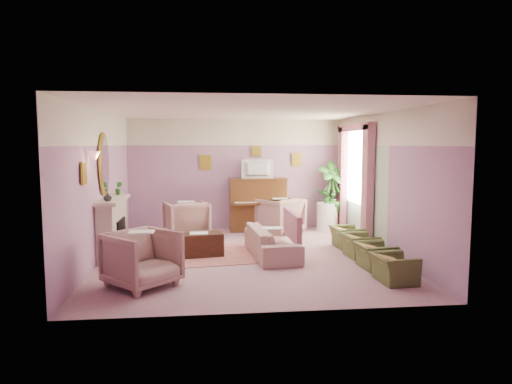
{
  "coord_description": "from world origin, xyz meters",
  "views": [
    {
      "loc": [
        -0.76,
        -8.68,
        2.18
      ],
      "look_at": [
        0.21,
        0.4,
        1.22
      ],
      "focal_mm": 32.0,
      "sensor_mm": 36.0,
      "label": 1
    }
  ],
  "objects": [
    {
      "name": "olive_chair_c",
      "position": [
        2.16,
        -0.28,
        0.3
      ],
      "size": [
        0.48,
        0.68,
        0.59
      ],
      "primitive_type": "imported",
      "color": "#4C572A",
      "rests_on": "floor"
    },
    {
      "name": "fire_ember",
      "position": [
        -2.45,
        0.2,
        0.22
      ],
      "size": [
        0.06,
        0.54,
        0.1
      ],
      "primitive_type": "cube",
      "color": "orange",
      "rests_on": "floor"
    },
    {
      "name": "piano_keyshelf",
      "position": [
        0.5,
        2.33,
        0.72
      ],
      "size": [
        1.3,
        0.12,
        0.06
      ],
      "primitive_type": "cube",
      "color": "#4A2913",
      "rests_on": "piano"
    },
    {
      "name": "wall_front",
      "position": [
        0.0,
        -3.0,
        1.4
      ],
      "size": [
        5.5,
        0.02,
        2.8
      ],
      "primitive_type": "cube",
      "color": "gray",
      "rests_on": "floor"
    },
    {
      "name": "print_back_left",
      "position": [
        -0.8,
        2.96,
        1.72
      ],
      "size": [
        0.3,
        0.03,
        0.38
      ],
      "primitive_type": "cube",
      "color": "gold",
      "rests_on": "wall_back"
    },
    {
      "name": "palm_pot",
      "position": [
        2.37,
        2.49,
        0.17
      ],
      "size": [
        0.34,
        0.34,
        0.34
      ],
      "primitive_type": "cylinder",
      "color": "#944F47",
      "rests_on": "floor"
    },
    {
      "name": "olive_chair_d",
      "position": [
        2.16,
        0.54,
        0.3
      ],
      "size": [
        0.48,
        0.68,
        0.59
      ],
      "primitive_type": "imported",
      "color": "#4C572A",
      "rests_on": "floor"
    },
    {
      "name": "ceiling",
      "position": [
        0.0,
        0.0,
        2.8
      ],
      "size": [
        5.5,
        6.0,
        0.01
      ],
      "primitive_type": "cube",
      "color": "white",
      "rests_on": "wall_back"
    },
    {
      "name": "side_plant_small",
      "position": [
        2.38,
        2.41,
        0.84
      ],
      "size": [
        0.16,
        0.16,
        0.28
      ],
      "primitive_type": "imported",
      "color": "#255A1D",
      "rests_on": "side_table"
    },
    {
      "name": "mantel_vase",
      "position": [
        -2.55,
        -0.3,
        1.23
      ],
      "size": [
        0.16,
        0.16,
        0.16
      ],
      "primitive_type": "imported",
      "color": "beige",
      "rests_on": "mantel_shelf"
    },
    {
      "name": "side_plant_big",
      "position": [
        2.26,
        2.51,
        0.87
      ],
      "size": [
        0.3,
        0.3,
        0.34
      ],
      "primitive_type": "imported",
      "color": "#255A1D",
      "rests_on": "side_table"
    },
    {
      "name": "mantel_plant",
      "position": [
        -2.55,
        0.75,
        1.29
      ],
      "size": [
        0.16,
        0.16,
        0.28
      ],
      "primitive_type": "imported",
      "color": "#255A1D",
      "rests_on": "mantel_shelf"
    },
    {
      "name": "wall_right",
      "position": [
        2.75,
        0.0,
        1.4
      ],
      "size": [
        0.02,
        6.0,
        2.8
      ],
      "primitive_type": "cube",
      "color": "gray",
      "rests_on": "floor"
    },
    {
      "name": "wall_back",
      "position": [
        0.0,
        3.0,
        1.4
      ],
      "size": [
        5.5,
        0.02,
        2.8
      ],
      "primitive_type": "cube",
      "color": "gray",
      "rests_on": "floor"
    },
    {
      "name": "hearth",
      "position": [
        -2.39,
        0.2,
        0.01
      ],
      "size": [
        0.55,
        1.5,
        0.02
      ],
      "primitive_type": "cube",
      "color": "#B9A68F",
      "rests_on": "floor"
    },
    {
      "name": "mirror_glass",
      "position": [
        -2.67,
        0.2,
        1.8
      ],
      "size": [
        0.01,
        0.6,
        1.06
      ],
      "primitive_type": "ellipsoid",
      "color": "white",
      "rests_on": "wall_left"
    },
    {
      "name": "floral_armchair_right",
      "position": [
        1.01,
        2.31,
        0.48
      ],
      "size": [
        0.92,
        0.92,
        0.96
      ],
      "primitive_type": "imported",
      "color": "#A57E73",
      "rests_on": "floor"
    },
    {
      "name": "floor",
      "position": [
        0.0,
        0.0,
        0.0
      ],
      "size": [
        5.5,
        6.0,
        0.01
      ],
      "primitive_type": "cube",
      "color": "gray",
      "rests_on": "ground"
    },
    {
      "name": "picture_rail_band",
      "position": [
        0.0,
        2.99,
        2.47
      ],
      "size": [
        5.5,
        0.01,
        0.65
      ],
      "primitive_type": "cube",
      "color": "beige",
      "rests_on": "wall_back"
    },
    {
      "name": "print_back_mid",
      "position": [
        0.5,
        2.96,
        2.0
      ],
      "size": [
        0.22,
        0.03,
        0.26
      ],
      "primitive_type": "cube",
      "color": "gold",
      "rests_on": "wall_back"
    },
    {
      "name": "print_back_right",
      "position": [
        1.55,
        2.96,
        1.78
      ],
      "size": [
        0.26,
        0.03,
        0.34
      ],
      "primitive_type": "cube",
      "color": "gold",
      "rests_on": "wall_back"
    },
    {
      "name": "sconce_shade",
      "position": [
        -2.62,
        -0.85,
        1.98
      ],
      "size": [
        0.2,
        0.2,
        0.16
      ],
      "primitive_type": "cone",
      "color": "#EA9381",
      "rests_on": "wall_left"
    },
    {
      "name": "television",
      "position": [
        0.5,
        2.63,
        1.6
      ],
      "size": [
        0.8,
        0.12,
        0.48
      ],
      "primitive_type": "imported",
      "color": "black",
      "rests_on": "piano"
    },
    {
      "name": "fireplace_surround",
      "position": [
        -2.59,
        0.2,
        0.55
      ],
      "size": [
        0.3,
        1.4,
        1.1
      ],
      "primitive_type": "cube",
      "color": "#B9A68F",
      "rests_on": "floor"
    },
    {
      "name": "fireplace_inset",
      "position": [
        -2.49,
        0.2,
        0.4
      ],
      "size": [
        0.18,
        0.72,
        0.68
      ],
      "primitive_type": "cube",
      "color": "black",
      "rests_on": "floor"
    },
    {
      "name": "olive_chair_b",
      "position": [
        2.16,
        -1.1,
        0.3
      ],
      "size": [
        0.48,
        0.68,
        0.59
      ],
      "primitive_type": "imported",
      "color": "#4C572A",
      "rests_on": "floor"
    },
    {
      "name": "coffee_table",
      "position": [
        -0.99,
        0.13,
        0.23
      ],
      "size": [
        1.07,
        0.67,
        0.45
      ],
      "primitive_type": "cube",
      "rotation": [
        0.0,
        0.0,
        0.17
      ],
      "color": "black",
      "rests_on": "floor"
    },
    {
      "name": "piano",
      "position": [
        0.5,
        2.68,
        0.65
      ],
      "size": [
        1.4,
        0.6,
        1.3
      ],
      "primitive_type": "cube",
      "color": "#4A2913",
      "rests_on": "floor"
    },
    {
      "name": "palm_plant",
      "position": [
        2.37,
        2.49,
        1.06
      ],
      "size": [
        0.76,
        0.76,
        1.44
      ],
      "primitive_type": "imported",
      "color": "#255A1D",
      "rests_on": "palm_pot"
    },
    {
      "name": "side_table",
      "position": [
        2.26,
        2.51,
        0.35
      ],
      "size": [
        0.52,
        0.52,
        0.7
      ],
      "primitive_type": "cylinder",
      "color": "white",
      "rests_on": "floor"
    },
    {
      "name": "olive_chair_a",
      "position": [
        2.16,
        -1.92,
        0.3
      ],
      "size": [
        0.48,
        0.68,
        0.59
      ],
      "primitive_type": "imported",
      "color": "#4C572A",
      "rests_on": "floor"
    },
    {
      "name": "floral_armchair_front",
      "position": [
        -1.76,
        -1.72,
        0.48
      ],
      "size": [
        0.92,
        0.92,
        0.96
      ],
      "primitive_type": "imported",
      "color": "#A57E73",
      "rests_on": "floor"
    },
    {
      "name": "mantel_shelf",
      "position": [
        -2.56,
        0.2,
        1.12
      ],
      "size": [
        0.4,
        1.55,
        0.07
      ],
      "primitive_type": "cube",
      "color": "#B9A68F",
      "rests_on": "fireplace_surround"
    },
    {
      "name": "sofa",
      "position": [
        0.48,
        -0.03,
        0.39
      ],
      "size": [
        0.65,
        1.94,
        0.78
      ],
      "primitive_type": "imported",
      "color": "#A57E73",
      "rests_on": "floor"
    },
    {
      "name": "stripe_panel",
      "position": [
        2.73,
        1.3,
        1.07
      ],
      "size": [
        0.01,
        3.0,
        2.15
      ],
      "primitive_type": "cube",
      "color": "#A7BB9D",
      "rests_on": "wall_right"
    },
    {
      "name": "mirror_frame",
      "position": [
        -2.7,
        0.2,
        1.8
      ],
      "size": [
        0.04,
        0.72,
        1.2
      ],
      "primitive_type": "ellipsoid",
      "color": "gold",
      "rests_on": "wall_left"
    },
    {
      "name": "print_left_wall",
      "position": [
        -2.71,
        -1.2,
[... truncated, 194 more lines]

